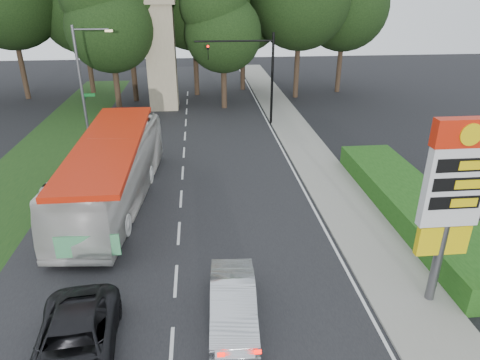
{
  "coord_description": "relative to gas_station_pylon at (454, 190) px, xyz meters",
  "views": [
    {
      "loc": [
        1.18,
        -9.61,
        10.45
      ],
      "look_at": [
        2.92,
        8.36,
        2.2
      ],
      "focal_mm": 32.0,
      "sensor_mm": 36.0,
      "label": 1
    }
  ],
  "objects": [
    {
      "name": "road_surface",
      "position": [
        -9.2,
        10.01,
        -4.44
      ],
      "size": [
        14.0,
        80.0,
        0.02
      ],
      "primitive_type": "cube",
      "color": "black",
      "rests_on": "ground"
    },
    {
      "name": "sidewalk_right",
      "position": [
        -0.7,
        10.01,
        -4.39
      ],
      "size": [
        3.0,
        80.0,
        0.12
      ],
      "primitive_type": "cube",
      "color": "gray",
      "rests_on": "ground"
    },
    {
      "name": "grass_verge_left",
      "position": [
        -18.7,
        16.01,
        -4.44
      ],
      "size": [
        5.0,
        50.0,
        0.02
      ],
      "primitive_type": "cube",
      "color": "#193814",
      "rests_on": "ground"
    },
    {
      "name": "hedge",
      "position": [
        2.3,
        6.01,
        -3.85
      ],
      "size": [
        3.0,
        14.0,
        1.2
      ],
      "primitive_type": "cube",
      "color": "#1B4813",
      "rests_on": "ground"
    },
    {
      "name": "gas_station_pylon",
      "position": [
        0.0,
        0.0,
        0.0
      ],
      "size": [
        2.1,
        0.45,
        6.85
      ],
      "color": "#59595E",
      "rests_on": "ground"
    },
    {
      "name": "traffic_signal_mast",
      "position": [
        -3.52,
        22.0,
        0.22
      ],
      "size": [
        6.1,
        0.35,
        7.2
      ],
      "color": "black",
      "rests_on": "ground"
    },
    {
      "name": "streetlight_signs",
      "position": [
        -16.19,
        20.01,
        -0.01
      ],
      "size": [
        2.75,
        0.98,
        8.0
      ],
      "color": "#59595E",
      "rests_on": "ground"
    },
    {
      "name": "monument",
      "position": [
        -11.2,
        28.01,
        0.66
      ],
      "size": [
        3.0,
        3.0,
        10.05
      ],
      "color": "gray",
      "rests_on": "ground"
    },
    {
      "name": "tree_monument_left",
      "position": [
        -15.2,
        27.01,
        4.23
      ],
      "size": [
        7.28,
        7.28,
        14.3
      ],
      "color": "#2D2116",
      "rests_on": "ground"
    },
    {
      "name": "tree_monument_right",
      "position": [
        -5.7,
        27.51,
        3.56
      ],
      "size": [
        6.72,
        6.72,
        13.2
      ],
      "color": "#2D2116",
      "rests_on": "ground"
    },
    {
      "name": "transit_bus",
      "position": [
        -12.55,
        8.97,
        -2.72
      ],
      "size": [
        4.05,
        12.65,
        3.46
      ],
      "primitive_type": "imported",
      "rotation": [
        0.0,
        0.0,
        -0.09
      ],
      "color": "silver",
      "rests_on": "ground"
    },
    {
      "name": "sedan_silver",
      "position": [
        -7.16,
        -0.31,
        -3.73
      ],
      "size": [
        1.74,
        4.43,
        1.44
      ],
      "primitive_type": "imported",
      "rotation": [
        0.0,
        0.0,
        -0.05
      ],
      "color": "#B5B8BD",
      "rests_on": "ground"
    },
    {
      "name": "suv_charcoal",
      "position": [
        -12.0,
        -1.71,
        -3.73
      ],
      "size": [
        2.83,
        5.35,
        1.43
      ],
      "primitive_type": "imported",
      "rotation": [
        0.0,
        0.0,
        0.09
      ],
      "color": "black",
      "rests_on": "ground"
    }
  ]
}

